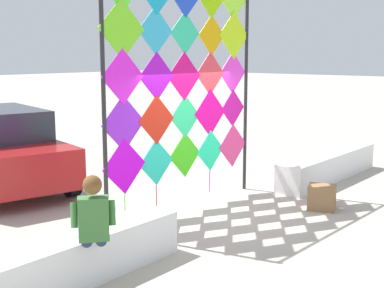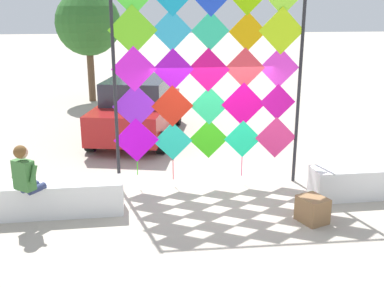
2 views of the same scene
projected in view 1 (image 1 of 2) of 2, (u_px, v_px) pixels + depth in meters
name	position (u px, v px, depth m)	size (l,w,h in m)	color
ground	(222.00, 215.00, 9.48)	(120.00, 120.00, 0.00)	#ADA393
plaza_ledge_left	(54.00, 267.00, 6.39)	(3.85, 0.60, 0.61)	white
plaza_ledge_right	(329.00, 166.00, 12.13)	(3.85, 0.60, 0.61)	white
kite_display_rack	(184.00, 69.00, 9.47)	(3.89, 0.18, 4.45)	#232328
seated_vendor	(93.00, 223.00, 6.34)	(0.67, 0.70, 1.46)	navy
cardboard_box_large	(322.00, 197.00, 9.78)	(0.41, 0.49, 0.46)	olive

